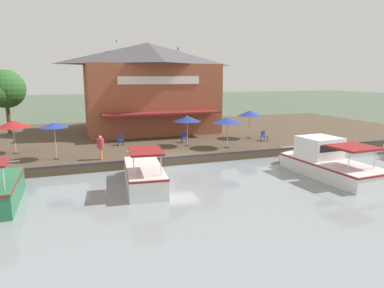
{
  "coord_description": "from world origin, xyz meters",
  "views": [
    {
      "loc": [
        21.8,
        -6.69,
        6.01
      ],
      "look_at": [
        -1.0,
        1.28,
        1.3
      ],
      "focal_mm": 32.0,
      "sensor_mm": 36.0,
      "label": 1
    }
  ],
  "objects_px": {
    "tree_behind_restaurant": "(146,77)",
    "person_at_quay_edge": "(101,145)",
    "patio_umbrella_mid_patio_right": "(13,124)",
    "cafe_chair_under_first_umbrella": "(264,135)",
    "motorboat_far_downstream": "(143,173)",
    "patio_umbrella_far_corner": "(250,113)",
    "motorboat_nearest_quay": "(322,161)",
    "patio_umbrella_by_entrance": "(228,120)",
    "cafe_chair_facing_river": "(185,137)",
    "tree_downstream_bank": "(4,90)",
    "patio_umbrella_back_row": "(54,125)",
    "patio_umbrella_mid_patio_left": "(187,119)",
    "cafe_chair_beside_entrance": "(121,139)",
    "waterfront_restaurant": "(149,87)"
  },
  "relations": [
    {
      "from": "patio_umbrella_by_entrance",
      "to": "cafe_chair_facing_river",
      "type": "bearing_deg",
      "value": -142.61
    },
    {
      "from": "patio_umbrella_mid_patio_right",
      "to": "tree_downstream_bank",
      "type": "distance_m",
      "value": 10.56
    },
    {
      "from": "patio_umbrella_far_corner",
      "to": "cafe_chair_beside_entrance",
      "type": "relative_size",
      "value": 2.99
    },
    {
      "from": "motorboat_far_downstream",
      "to": "tree_behind_restaurant",
      "type": "xyz_separation_m",
      "value": [
        -18.64,
        4.21,
        5.29
      ]
    },
    {
      "from": "patio_umbrella_far_corner",
      "to": "cafe_chair_beside_entrance",
      "type": "height_order",
      "value": "patio_umbrella_far_corner"
    },
    {
      "from": "patio_umbrella_mid_patio_left",
      "to": "patio_umbrella_mid_patio_right",
      "type": "xyz_separation_m",
      "value": [
        -1.42,
        -12.61,
        -0.02
      ]
    },
    {
      "from": "patio_umbrella_mid_patio_right",
      "to": "motorboat_nearest_quay",
      "type": "distance_m",
      "value": 21.28
    },
    {
      "from": "patio_umbrella_by_entrance",
      "to": "motorboat_far_downstream",
      "type": "distance_m",
      "value": 9.63
    },
    {
      "from": "cafe_chair_under_first_umbrella",
      "to": "motorboat_far_downstream",
      "type": "distance_m",
      "value": 13.88
    },
    {
      "from": "tree_behind_restaurant",
      "to": "patio_umbrella_far_corner",
      "type": "bearing_deg",
      "value": 35.77
    },
    {
      "from": "motorboat_nearest_quay",
      "to": "cafe_chair_facing_river",
      "type": "bearing_deg",
      "value": -150.27
    },
    {
      "from": "waterfront_restaurant",
      "to": "patio_umbrella_mid_patio_left",
      "type": "distance_m",
      "value": 9.64
    },
    {
      "from": "cafe_chair_facing_river",
      "to": "cafe_chair_beside_entrance",
      "type": "bearing_deg",
      "value": -96.41
    },
    {
      "from": "cafe_chair_beside_entrance",
      "to": "tree_downstream_bank",
      "type": "relative_size",
      "value": 0.14
    },
    {
      "from": "patio_umbrella_by_entrance",
      "to": "tree_downstream_bank",
      "type": "height_order",
      "value": "tree_downstream_bank"
    },
    {
      "from": "tree_downstream_bank",
      "to": "motorboat_nearest_quay",
      "type": "bearing_deg",
      "value": 45.72
    },
    {
      "from": "patio_umbrella_by_entrance",
      "to": "motorboat_far_downstream",
      "type": "relative_size",
      "value": 0.38
    },
    {
      "from": "patio_umbrella_mid_patio_left",
      "to": "cafe_chair_under_first_umbrella",
      "type": "xyz_separation_m",
      "value": [
        0.07,
        6.96,
        -1.71
      ]
    },
    {
      "from": "cafe_chair_beside_entrance",
      "to": "tree_downstream_bank",
      "type": "bearing_deg",
      "value": -134.5
    },
    {
      "from": "tree_behind_restaurant",
      "to": "motorboat_far_downstream",
      "type": "bearing_deg",
      "value": -12.74
    },
    {
      "from": "cafe_chair_under_first_umbrella",
      "to": "motorboat_far_downstream",
      "type": "relative_size",
      "value": 0.13
    },
    {
      "from": "patio_umbrella_mid_patio_left",
      "to": "person_at_quay_edge",
      "type": "relative_size",
      "value": 1.51
    },
    {
      "from": "waterfront_restaurant",
      "to": "patio_umbrella_mid_patio_right",
      "type": "height_order",
      "value": "waterfront_restaurant"
    },
    {
      "from": "motorboat_nearest_quay",
      "to": "tree_downstream_bank",
      "type": "distance_m",
      "value": 29.19
    },
    {
      "from": "patio_umbrella_by_entrance",
      "to": "cafe_chair_facing_river",
      "type": "xyz_separation_m",
      "value": [
        -3.22,
        -2.46,
        -1.7
      ]
    },
    {
      "from": "patio_umbrella_far_corner",
      "to": "motorboat_nearest_quay",
      "type": "bearing_deg",
      "value": -2.1
    },
    {
      "from": "patio_umbrella_back_row",
      "to": "cafe_chair_under_first_umbrella",
      "type": "height_order",
      "value": "patio_umbrella_back_row"
    },
    {
      "from": "cafe_chair_under_first_umbrella",
      "to": "cafe_chair_beside_entrance",
      "type": "distance_m",
      "value": 12.18
    },
    {
      "from": "motorboat_far_downstream",
      "to": "tree_downstream_bank",
      "type": "distance_m",
      "value": 21.39
    },
    {
      "from": "tree_downstream_bank",
      "to": "cafe_chair_under_first_umbrella",
      "type": "bearing_deg",
      "value": 61.7
    },
    {
      "from": "tree_behind_restaurant",
      "to": "person_at_quay_edge",
      "type": "bearing_deg",
      "value": -23.58
    },
    {
      "from": "patio_umbrella_far_corner",
      "to": "patio_umbrella_back_row",
      "type": "xyz_separation_m",
      "value": [
        2.93,
        -16.19,
        0.05
      ]
    },
    {
      "from": "waterfront_restaurant",
      "to": "tree_behind_restaurant",
      "type": "height_order",
      "value": "waterfront_restaurant"
    },
    {
      "from": "waterfront_restaurant",
      "to": "tree_downstream_bank",
      "type": "distance_m",
      "value": 13.81
    },
    {
      "from": "cafe_chair_beside_entrance",
      "to": "person_at_quay_edge",
      "type": "bearing_deg",
      "value": -22.5
    },
    {
      "from": "waterfront_restaurant",
      "to": "tree_behind_restaurant",
      "type": "bearing_deg",
      "value": 174.04
    },
    {
      "from": "patio_umbrella_back_row",
      "to": "cafe_chair_facing_river",
      "type": "height_order",
      "value": "patio_umbrella_back_row"
    },
    {
      "from": "patio_umbrella_far_corner",
      "to": "cafe_chair_facing_river",
      "type": "relative_size",
      "value": 2.99
    },
    {
      "from": "cafe_chair_facing_river",
      "to": "motorboat_far_downstream",
      "type": "bearing_deg",
      "value": -31.51
    },
    {
      "from": "waterfront_restaurant",
      "to": "tree_downstream_bank",
      "type": "bearing_deg",
      "value": -99.42
    },
    {
      "from": "patio_umbrella_mid_patio_left",
      "to": "cafe_chair_under_first_umbrella",
      "type": "relative_size",
      "value": 2.89
    },
    {
      "from": "patio_umbrella_far_corner",
      "to": "patio_umbrella_mid_patio_right",
      "type": "bearing_deg",
      "value": -89.59
    },
    {
      "from": "patio_umbrella_mid_patio_right",
      "to": "person_at_quay_edge",
      "type": "height_order",
      "value": "patio_umbrella_mid_patio_right"
    },
    {
      "from": "person_at_quay_edge",
      "to": "motorboat_nearest_quay",
      "type": "relative_size",
      "value": 0.21
    },
    {
      "from": "motorboat_nearest_quay",
      "to": "cafe_chair_beside_entrance",
      "type": "bearing_deg",
      "value": -134.09
    },
    {
      "from": "tree_behind_restaurant",
      "to": "cafe_chair_under_first_umbrella",
      "type": "bearing_deg",
      "value": 33.69
    },
    {
      "from": "patio_umbrella_far_corner",
      "to": "cafe_chair_facing_river",
      "type": "xyz_separation_m",
      "value": [
        0.04,
        -6.16,
        -1.79
      ]
    },
    {
      "from": "patio_umbrella_back_row",
      "to": "tree_behind_restaurant",
      "type": "height_order",
      "value": "tree_behind_restaurant"
    },
    {
      "from": "patio_umbrella_back_row",
      "to": "tree_behind_restaurant",
      "type": "distance_m",
      "value": 16.05
    },
    {
      "from": "patio_umbrella_back_row",
      "to": "cafe_chair_beside_entrance",
      "type": "relative_size",
      "value": 2.98
    }
  ]
}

